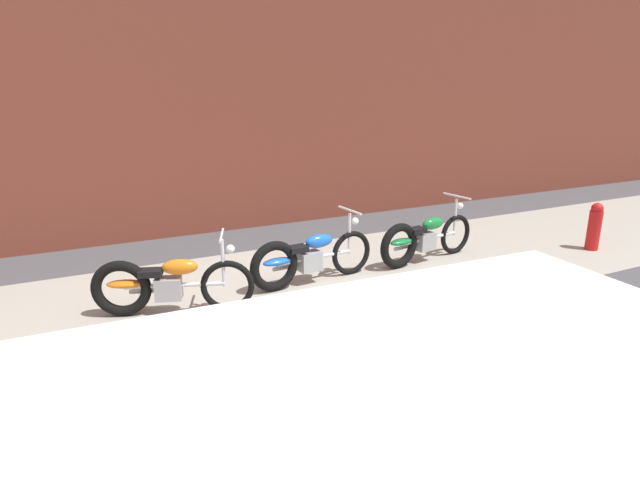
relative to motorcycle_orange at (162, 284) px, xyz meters
The scene contains 7 objects.
ground_plane 2.26m from the motorcycle_orange, 43.30° to the right, with size 80.00×80.00×0.00m, color #47474C.
sidewalk_slab 1.68m from the motorcycle_orange, ahead, with size 36.00×3.50×0.01m, color #9E998E.
brick_building_wall 4.60m from the motorcycle_orange, 66.29° to the left, with size 36.00×0.50×5.27m, color brown.
motorcycle_orange is the anchor object (origin of this frame).
motorcycle_blue 2.03m from the motorcycle_orange, ahead, with size 2.01×0.58×1.03m.
motorcycle_green 4.13m from the motorcycle_orange, ahead, with size 2.00×0.59×1.03m.
fire_hydrant 7.25m from the motorcycle_orange, ahead, with size 0.22×0.22×0.84m.
Camera 1 is at (-2.48, -4.74, 2.80)m, focal length 29.02 mm.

